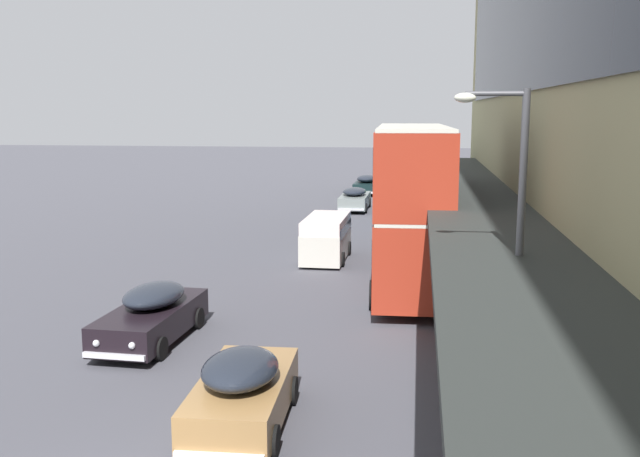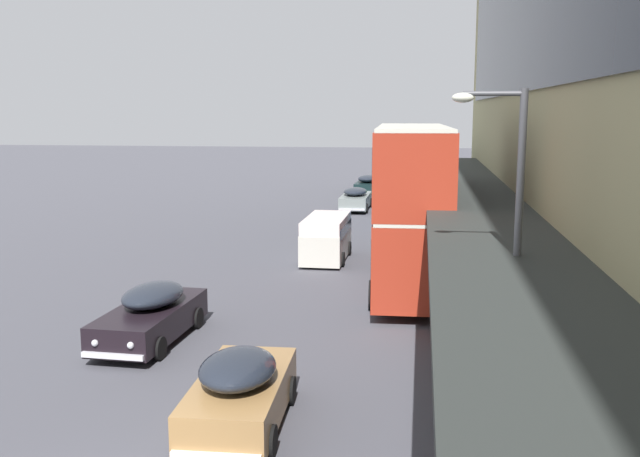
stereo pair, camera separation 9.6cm
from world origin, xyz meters
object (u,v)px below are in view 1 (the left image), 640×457
(transit_bus_kerbside_far, at_px, (409,169))
(fire_hydrant, at_px, (519,447))
(sedan_second_near, at_px, (242,390))
(sedan_trailing_mid, at_px, (152,314))
(vw_van, at_px, (327,236))
(pedestrian_at_kerb, at_px, (553,435))
(street_lamp, at_px, (512,231))
(sedan_second_mid, at_px, (367,184))
(sedan_oncoming_rear, at_px, (355,199))
(transit_bus_kerbside_front, at_px, (411,202))
(transit_bus_kerbside_rear, at_px, (410,185))

(transit_bus_kerbside_far, xyz_separation_m, fire_hydrant, (2.73, -45.70, -1.46))
(sedan_second_near, height_order, sedan_trailing_mid, sedan_second_near)
(vw_van, distance_m, pedestrian_at_kerb, 20.29)
(transit_bus_kerbside_far, relative_size, street_lamp, 1.36)
(sedan_second_mid, height_order, pedestrian_at_kerb, pedestrian_at_kerb)
(street_lamp, bearing_deg, sedan_oncoming_rear, 100.70)
(sedan_trailing_mid, bearing_deg, transit_bus_kerbside_front, 45.03)
(transit_bus_kerbside_rear, xyz_separation_m, fire_hydrant, (2.51, -33.44, -1.39))
(sedan_trailing_mid, height_order, vw_van, vw_van)
(sedan_trailing_mid, relative_size, pedestrian_at_kerb, 2.65)
(sedan_oncoming_rear, height_order, street_lamp, street_lamp)
(transit_bus_kerbside_front, bearing_deg, pedestrian_at_kerb, -79.90)
(transit_bus_kerbside_front, distance_m, sedan_second_near, 13.18)
(transit_bus_kerbside_far, bearing_deg, transit_bus_kerbside_rear, -88.95)
(sedan_oncoming_rear, xyz_separation_m, fire_hydrant, (6.15, -34.65, -0.27))
(sedan_trailing_mid, bearing_deg, sedan_second_mid, 84.79)
(transit_bus_kerbside_front, relative_size, vw_van, 2.20)
(transit_bus_kerbside_far, bearing_deg, sedan_trailing_mid, -99.71)
(pedestrian_at_kerb, height_order, street_lamp, street_lamp)
(sedan_second_near, relative_size, sedan_second_mid, 0.91)
(sedan_second_near, bearing_deg, sedan_trailing_mid, 127.26)
(sedan_second_mid, xyz_separation_m, street_lamp, (6.01, -41.96, 3.39))
(street_lamp, bearing_deg, sedan_trailing_mid, 155.97)
(transit_bus_kerbside_front, distance_m, sedan_second_mid, 30.80)
(transit_bus_kerbside_far, height_order, vw_van, transit_bus_kerbside_far)
(transit_bus_kerbside_far, bearing_deg, street_lamp, -86.43)
(sedan_second_near, bearing_deg, fire_hydrant, -11.81)
(vw_van, bearing_deg, transit_bus_kerbside_rear, 77.15)
(transit_bus_kerbside_rear, relative_size, transit_bus_kerbside_far, 1.10)
(pedestrian_at_kerb, bearing_deg, fire_hydrant, 115.20)
(sedan_second_near, distance_m, pedestrian_at_kerb, 6.25)
(transit_bus_kerbside_front, relative_size, street_lamp, 1.46)
(transit_bus_kerbside_rear, xyz_separation_m, pedestrian_at_kerb, (2.92, -34.32, -0.70))
(transit_bus_kerbside_front, height_order, street_lamp, street_lamp)
(transit_bus_kerbside_front, height_order, sedan_second_mid, transit_bus_kerbside_front)
(sedan_second_near, relative_size, fire_hydrant, 6.23)
(transit_bus_kerbside_front, xyz_separation_m, fire_hydrant, (2.18, -13.67, -2.77))
(transit_bus_kerbside_front, distance_m, vw_van, 6.41)
(sedan_second_near, xyz_separation_m, pedestrian_at_kerb, (5.90, -2.03, 0.36))
(pedestrian_at_kerb, bearing_deg, vw_van, 108.27)
(sedan_oncoming_rear, bearing_deg, sedan_second_near, -88.86)
(transit_bus_kerbside_rear, height_order, transit_bus_kerbside_far, transit_bus_kerbside_far)
(fire_hydrant, bearing_deg, sedan_second_near, 168.19)
(transit_bus_kerbside_far, height_order, fire_hydrant, transit_bus_kerbside_far)
(sedan_oncoming_rear, bearing_deg, transit_bus_kerbside_rear, -18.47)
(transit_bus_kerbside_far, distance_m, sedan_oncoming_rear, 11.63)
(sedan_second_mid, distance_m, fire_hydrant, 44.53)
(street_lamp, bearing_deg, sedan_second_near, -169.46)
(pedestrian_at_kerb, bearing_deg, sedan_oncoming_rear, 100.47)
(transit_bus_kerbside_front, relative_size, pedestrian_at_kerb, 5.42)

